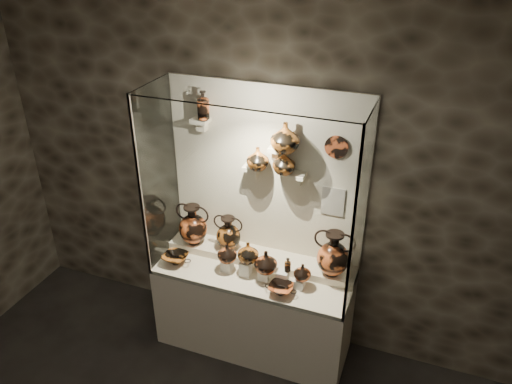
% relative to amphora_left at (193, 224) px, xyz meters
% --- Properties ---
extents(wall_back, '(5.00, 0.02, 3.20)m').
position_rel_amphora_left_xyz_m(wall_back, '(0.63, 0.18, 0.51)').
color(wall_back, '#2B241B').
rests_on(wall_back, ground).
extents(plinth, '(1.70, 0.60, 0.80)m').
position_rel_amphora_left_xyz_m(plinth, '(0.63, -0.14, -0.69)').
color(plinth, beige).
rests_on(plinth, floor).
extents(front_tier, '(1.68, 0.58, 0.03)m').
position_rel_amphora_left_xyz_m(front_tier, '(0.63, -0.14, -0.28)').
color(front_tier, beige).
rests_on(front_tier, plinth).
extents(rear_tier, '(1.70, 0.25, 0.10)m').
position_rel_amphora_left_xyz_m(rear_tier, '(0.63, 0.04, -0.24)').
color(rear_tier, beige).
rests_on(rear_tier, plinth).
extents(back_panel, '(1.70, 0.03, 1.60)m').
position_rel_amphora_left_xyz_m(back_panel, '(0.63, 0.18, 0.51)').
color(back_panel, beige).
rests_on(back_panel, plinth).
extents(glass_front, '(1.70, 0.01, 1.60)m').
position_rel_amphora_left_xyz_m(glass_front, '(0.63, -0.43, 0.51)').
color(glass_front, white).
rests_on(glass_front, plinth).
extents(glass_left, '(0.01, 0.60, 1.60)m').
position_rel_amphora_left_xyz_m(glass_left, '(-0.22, -0.14, 0.51)').
color(glass_left, white).
rests_on(glass_left, plinth).
extents(glass_right, '(0.01, 0.60, 1.60)m').
position_rel_amphora_left_xyz_m(glass_right, '(1.48, -0.14, 0.51)').
color(glass_right, white).
rests_on(glass_right, plinth).
extents(glass_top, '(1.70, 0.60, 0.01)m').
position_rel_amphora_left_xyz_m(glass_top, '(0.63, -0.14, 1.30)').
color(glass_top, white).
rests_on(glass_top, back_panel).
extents(frame_post_left, '(0.02, 0.02, 1.60)m').
position_rel_amphora_left_xyz_m(frame_post_left, '(-0.21, -0.43, 0.51)').
color(frame_post_left, gray).
rests_on(frame_post_left, plinth).
extents(frame_post_right, '(0.02, 0.02, 1.60)m').
position_rel_amphora_left_xyz_m(frame_post_right, '(1.47, -0.43, 0.51)').
color(frame_post_right, gray).
rests_on(frame_post_right, plinth).
extents(pedestal_a, '(0.09, 0.09, 0.10)m').
position_rel_amphora_left_xyz_m(pedestal_a, '(0.41, -0.19, -0.21)').
color(pedestal_a, silver).
rests_on(pedestal_a, front_tier).
extents(pedestal_b, '(0.09, 0.09, 0.13)m').
position_rel_amphora_left_xyz_m(pedestal_b, '(0.58, -0.19, -0.20)').
color(pedestal_b, silver).
rests_on(pedestal_b, front_tier).
extents(pedestal_c, '(0.09, 0.09, 0.09)m').
position_rel_amphora_left_xyz_m(pedestal_c, '(0.75, -0.19, -0.22)').
color(pedestal_c, silver).
rests_on(pedestal_c, front_tier).
extents(pedestal_d, '(0.09, 0.09, 0.12)m').
position_rel_amphora_left_xyz_m(pedestal_d, '(0.91, -0.19, -0.20)').
color(pedestal_d, silver).
rests_on(pedestal_d, front_tier).
extents(pedestal_e, '(0.09, 0.09, 0.08)m').
position_rel_amphora_left_xyz_m(pedestal_e, '(1.05, -0.19, -0.22)').
color(pedestal_e, silver).
rests_on(pedestal_e, front_tier).
extents(bracket_ul, '(0.14, 0.12, 0.04)m').
position_rel_amphora_left_xyz_m(bracket_ul, '(0.08, 0.10, 0.96)').
color(bracket_ul, beige).
rests_on(bracket_ul, back_panel).
extents(bracket_ca, '(0.14, 0.12, 0.04)m').
position_rel_amphora_left_xyz_m(bracket_ca, '(0.53, 0.10, 0.61)').
color(bracket_ca, beige).
rests_on(bracket_ca, back_panel).
extents(bracket_cb, '(0.10, 0.12, 0.04)m').
position_rel_amphora_left_xyz_m(bracket_cb, '(0.73, 0.10, 0.81)').
color(bracket_cb, beige).
rests_on(bracket_cb, back_panel).
extents(bracket_cc, '(0.14, 0.12, 0.04)m').
position_rel_amphora_left_xyz_m(bracket_cc, '(0.91, 0.10, 0.61)').
color(bracket_cc, beige).
rests_on(bracket_cc, back_panel).
extents(amphora_left, '(0.36, 0.36, 0.38)m').
position_rel_amphora_left_xyz_m(amphora_left, '(0.00, 0.00, 0.00)').
color(amphora_left, '#D05A27').
rests_on(amphora_left, rear_tier).
extents(amphora_mid, '(0.34, 0.34, 0.33)m').
position_rel_amphora_left_xyz_m(amphora_mid, '(0.33, 0.02, -0.03)').
color(amphora_mid, '#A0551C').
rests_on(amphora_mid, rear_tier).
extents(amphora_right, '(0.36, 0.36, 0.40)m').
position_rel_amphora_left_xyz_m(amphora_right, '(1.28, -0.01, 0.01)').
color(amphora_right, '#D05A27').
rests_on(amphora_right, rear_tier).
extents(jug_a, '(0.21, 0.21, 0.18)m').
position_rel_amphora_left_xyz_m(jug_a, '(0.42, -0.19, -0.07)').
color(jug_a, '#D05A27').
rests_on(jug_a, pedestal_a).
extents(jug_b, '(0.21, 0.21, 0.19)m').
position_rel_amphora_left_xyz_m(jug_b, '(0.60, -0.17, -0.04)').
color(jug_b, '#A0551C').
rests_on(jug_b, pedestal_b).
extents(jug_c, '(0.22, 0.22, 0.20)m').
position_rel_amphora_left_xyz_m(jug_c, '(0.77, -0.20, -0.07)').
color(jug_c, '#D05A27').
rests_on(jug_c, pedestal_c).
extents(jug_e, '(0.19, 0.19, 0.15)m').
position_rel_amphora_left_xyz_m(jug_e, '(1.07, -0.18, -0.11)').
color(jug_e, '#D05A27').
rests_on(jug_e, pedestal_e).
extents(lekythos_small, '(0.08, 0.08, 0.15)m').
position_rel_amphora_left_xyz_m(lekythos_small, '(0.95, -0.17, -0.07)').
color(lekythos_small, '#A0551C').
rests_on(lekythos_small, pedestal_d).
extents(kylix_left, '(0.35, 0.33, 0.11)m').
position_rel_amphora_left_xyz_m(kylix_left, '(-0.05, -0.26, -0.21)').
color(kylix_left, '#A0551C').
rests_on(kylix_left, front_tier).
extents(kylix_right, '(0.31, 0.29, 0.10)m').
position_rel_amphora_left_xyz_m(kylix_right, '(0.94, -0.32, -0.21)').
color(kylix_right, '#D05A27').
rests_on(kylix_right, front_tier).
extents(lekythos_tall, '(0.13, 0.13, 0.27)m').
position_rel_amphora_left_xyz_m(lekythos_tall, '(0.12, 0.08, 1.11)').
color(lekythos_tall, '#D05A27').
rests_on(lekythos_tall, bracket_ul).
extents(ovoid_vase_a, '(0.19, 0.19, 0.19)m').
position_rel_amphora_left_xyz_m(ovoid_vase_a, '(0.60, 0.06, 0.72)').
color(ovoid_vase_a, '#A0551C').
rests_on(ovoid_vase_a, bracket_ca).
extents(ovoid_vase_b, '(0.27, 0.27, 0.24)m').
position_rel_amphora_left_xyz_m(ovoid_vase_b, '(0.83, 0.04, 0.94)').
color(ovoid_vase_b, '#A0551C').
rests_on(ovoid_vase_b, bracket_cb).
extents(ovoid_vase_c, '(0.24, 0.24, 0.19)m').
position_rel_amphora_left_xyz_m(ovoid_vase_c, '(0.82, 0.06, 0.72)').
color(ovoid_vase_c, '#A0551C').
rests_on(ovoid_vase_c, bracket_cc).
extents(wall_plate, '(0.18, 0.02, 0.18)m').
position_rel_amphora_left_xyz_m(wall_plate, '(1.20, 0.15, 0.88)').
color(wall_plate, '#BC4D25').
rests_on(wall_plate, back_panel).
extents(info_placard, '(0.19, 0.01, 0.25)m').
position_rel_amphora_left_xyz_m(info_placard, '(1.21, 0.16, 0.40)').
color(info_placard, beige).
rests_on(info_placard, back_panel).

